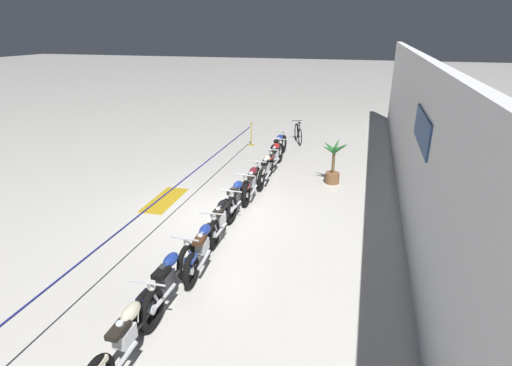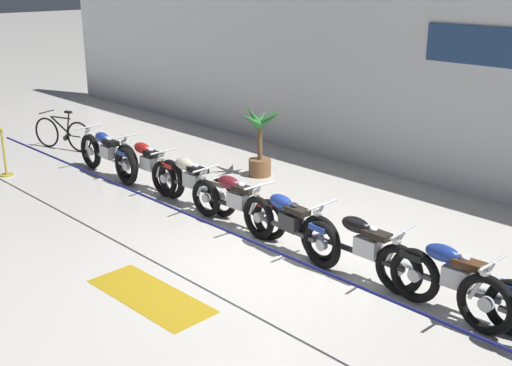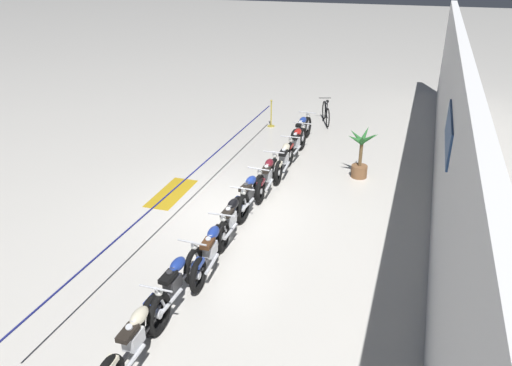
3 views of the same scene
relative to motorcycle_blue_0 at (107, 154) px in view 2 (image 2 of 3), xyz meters
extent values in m
plane|color=silver|center=(5.36, -0.56, -0.47)|extent=(120.00, 120.00, 0.00)
cube|color=white|center=(5.36, 4.56, 1.63)|extent=(28.00, 0.25, 4.20)
cube|color=navy|center=(5.96, 4.42, 2.38)|extent=(2.48, 0.04, 0.70)
torus|color=black|center=(-0.75, 0.03, -0.08)|extent=(0.78, 0.17, 0.77)
torus|color=black|center=(0.76, -0.04, -0.08)|extent=(0.78, 0.17, 0.77)
cylinder|color=silver|center=(-0.75, 0.03, -0.08)|extent=(0.18, 0.09, 0.18)
cylinder|color=silver|center=(0.76, -0.04, -0.08)|extent=(0.18, 0.09, 0.18)
cylinder|color=silver|center=(-0.84, 0.04, 0.20)|extent=(0.31, 0.07, 0.59)
cube|color=silver|center=(0.06, 0.00, 0.08)|extent=(0.37, 0.24, 0.26)
cylinder|color=silver|center=(0.02, 0.00, 0.28)|extent=(0.18, 0.12, 0.24)
cylinder|color=silver|center=(0.10, -0.01, 0.28)|extent=(0.18, 0.12, 0.24)
cylinder|color=silver|center=(0.36, 0.12, -0.06)|extent=(0.70, 0.10, 0.07)
cube|color=#ADAFB5|center=(0.01, 0.00, -0.06)|extent=(1.21, 0.11, 0.06)
ellipsoid|color=navy|center=(-0.17, 0.01, 0.34)|extent=(0.47, 0.24, 0.22)
cube|color=black|center=(0.19, -0.01, 0.30)|extent=(0.41, 0.22, 0.09)
cube|color=navy|center=(0.71, -0.03, 0.18)|extent=(0.33, 0.17, 0.08)
cylinder|color=silver|center=(-0.73, 0.03, 0.47)|extent=(0.06, 0.62, 0.04)
sphere|color=silver|center=(-0.81, 0.03, 0.33)|extent=(0.14, 0.14, 0.14)
torus|color=black|center=(0.49, 0.16, -0.09)|extent=(0.76, 0.14, 0.76)
torus|color=black|center=(2.06, 0.14, -0.09)|extent=(0.76, 0.14, 0.76)
cylinder|color=silver|center=(0.49, 0.16, -0.09)|extent=(0.18, 0.08, 0.18)
cylinder|color=silver|center=(2.06, 0.14, -0.09)|extent=(0.18, 0.08, 0.18)
cylinder|color=silver|center=(0.40, 0.16, 0.19)|extent=(0.30, 0.06, 0.59)
cube|color=silver|center=(1.33, 0.15, 0.07)|extent=(0.36, 0.22, 0.26)
cylinder|color=silver|center=(1.29, 0.15, 0.27)|extent=(0.18, 0.11, 0.24)
cylinder|color=silver|center=(1.37, 0.15, 0.27)|extent=(0.18, 0.11, 0.24)
cylinder|color=silver|center=(1.63, 0.28, -0.07)|extent=(0.70, 0.08, 0.07)
cube|color=#ADAFB5|center=(1.28, 0.15, -0.07)|extent=(1.25, 0.08, 0.06)
ellipsoid|color=#B21E19|center=(1.10, 0.15, 0.33)|extent=(0.46, 0.23, 0.22)
cube|color=black|center=(1.46, 0.14, 0.29)|extent=(0.40, 0.20, 0.09)
cube|color=#B21E19|center=(2.01, 0.14, 0.18)|extent=(0.32, 0.16, 0.08)
cylinder|color=silver|center=(0.51, 0.16, 0.46)|extent=(0.04, 0.62, 0.04)
sphere|color=silver|center=(0.43, 0.16, 0.32)|extent=(0.14, 0.14, 0.14)
torus|color=black|center=(1.86, 0.11, -0.12)|extent=(0.71, 0.15, 0.70)
torus|color=black|center=(3.45, 0.20, -0.12)|extent=(0.71, 0.15, 0.70)
cylinder|color=silver|center=(1.86, 0.11, -0.12)|extent=(0.17, 0.09, 0.16)
cylinder|color=silver|center=(3.45, 0.20, -0.12)|extent=(0.17, 0.09, 0.16)
cylinder|color=silver|center=(1.77, 0.10, 0.16)|extent=(0.31, 0.07, 0.59)
cube|color=silver|center=(2.71, 0.16, 0.04)|extent=(0.37, 0.24, 0.26)
cylinder|color=silver|center=(2.66, 0.15, 0.24)|extent=(0.18, 0.12, 0.24)
cylinder|color=silver|center=(2.75, 0.16, 0.24)|extent=(0.18, 0.12, 0.24)
cylinder|color=silver|center=(3.00, 0.31, -0.10)|extent=(0.70, 0.11, 0.07)
cube|color=#47474C|center=(2.66, 0.15, -0.10)|extent=(1.27, 0.13, 0.06)
ellipsoid|color=beige|center=(2.48, 0.14, 0.30)|extent=(0.47, 0.25, 0.22)
cube|color=black|center=(2.84, 0.16, 0.26)|extent=(0.41, 0.22, 0.09)
cube|color=beige|center=(3.40, 0.20, 0.13)|extent=(0.33, 0.18, 0.08)
cylinder|color=silver|center=(1.88, 0.11, 0.43)|extent=(0.07, 0.62, 0.04)
sphere|color=silver|center=(1.80, 0.11, 0.29)|extent=(0.14, 0.14, 0.14)
torus|color=black|center=(3.26, 0.00, -0.13)|extent=(0.69, 0.16, 0.68)
torus|color=black|center=(4.75, 0.09, -0.13)|extent=(0.69, 0.16, 0.68)
cylinder|color=silver|center=(3.26, 0.00, -0.13)|extent=(0.16, 0.09, 0.16)
cylinder|color=silver|center=(4.75, 0.09, -0.13)|extent=(0.16, 0.09, 0.16)
cylinder|color=silver|center=(3.17, 0.00, 0.15)|extent=(0.31, 0.07, 0.59)
cube|color=silver|center=(4.05, 0.05, 0.03)|extent=(0.37, 0.24, 0.26)
cylinder|color=silver|center=(4.01, 0.05, 0.23)|extent=(0.18, 0.12, 0.24)
cylinder|color=silver|center=(4.09, 0.05, 0.23)|extent=(0.18, 0.12, 0.24)
cylinder|color=silver|center=(4.34, 0.21, -0.11)|extent=(0.70, 0.11, 0.07)
cube|color=black|center=(4.00, 0.05, -0.11)|extent=(1.20, 0.13, 0.06)
ellipsoid|color=maroon|center=(3.82, 0.04, 0.29)|extent=(0.47, 0.25, 0.22)
cube|color=black|center=(4.18, 0.06, 0.25)|extent=(0.41, 0.22, 0.09)
cube|color=maroon|center=(4.70, 0.09, 0.11)|extent=(0.33, 0.18, 0.08)
cylinder|color=silver|center=(3.28, 0.01, 0.42)|extent=(0.07, 0.62, 0.04)
sphere|color=silver|center=(3.20, 0.00, 0.28)|extent=(0.14, 0.14, 0.14)
torus|color=black|center=(4.60, 0.00, -0.11)|extent=(0.72, 0.16, 0.72)
torus|color=black|center=(6.02, -0.10, -0.11)|extent=(0.72, 0.16, 0.72)
cylinder|color=silver|center=(4.60, 0.00, -0.11)|extent=(0.17, 0.09, 0.17)
cylinder|color=silver|center=(6.02, -0.10, -0.11)|extent=(0.17, 0.09, 0.17)
cylinder|color=silver|center=(4.51, 0.00, 0.17)|extent=(0.31, 0.08, 0.59)
cube|color=#2D2D30|center=(5.36, -0.06, 0.05)|extent=(0.37, 0.24, 0.26)
cylinder|color=#2D2D30|center=(5.32, -0.05, 0.25)|extent=(0.19, 0.12, 0.24)
cylinder|color=#2D2D30|center=(5.40, -0.06, 0.25)|extent=(0.19, 0.12, 0.24)
cylinder|color=silver|center=(5.67, 0.06, -0.09)|extent=(0.70, 0.12, 0.07)
cube|color=#47474C|center=(5.31, -0.05, -0.09)|extent=(1.14, 0.14, 0.06)
ellipsoid|color=navy|center=(5.13, -0.04, 0.31)|extent=(0.47, 0.25, 0.22)
cube|color=black|center=(5.49, -0.06, 0.27)|extent=(0.41, 0.23, 0.09)
cube|color=navy|center=(5.97, -0.10, 0.14)|extent=(0.33, 0.18, 0.08)
cylinder|color=silver|center=(4.62, -0.01, 0.44)|extent=(0.08, 0.62, 0.04)
sphere|color=silver|center=(4.54, 0.00, 0.30)|extent=(0.14, 0.14, 0.14)
torus|color=black|center=(5.89, 0.02, -0.10)|extent=(0.75, 0.12, 0.75)
torus|color=black|center=(7.52, 0.01, -0.10)|extent=(0.75, 0.12, 0.75)
cylinder|color=silver|center=(5.89, 0.02, -0.10)|extent=(0.18, 0.08, 0.18)
cylinder|color=silver|center=(7.52, 0.01, -0.10)|extent=(0.18, 0.08, 0.18)
cylinder|color=silver|center=(5.80, 0.02, 0.18)|extent=(0.30, 0.06, 0.59)
cube|color=silver|center=(6.76, 0.01, 0.06)|extent=(0.36, 0.22, 0.26)
cylinder|color=silver|center=(6.71, 0.01, 0.26)|extent=(0.18, 0.11, 0.24)
cylinder|color=silver|center=(6.80, 0.01, 0.26)|extent=(0.18, 0.11, 0.24)
cylinder|color=silver|center=(7.06, 0.15, -0.08)|extent=(0.70, 0.07, 0.07)
cube|color=black|center=(6.71, 0.01, -0.08)|extent=(1.30, 0.06, 0.06)
ellipsoid|color=black|center=(6.53, 0.01, 0.32)|extent=(0.46, 0.22, 0.22)
cube|color=black|center=(6.89, 0.01, 0.28)|extent=(0.40, 0.20, 0.09)
cube|color=black|center=(7.47, 0.01, 0.17)|extent=(0.32, 0.16, 0.08)
cylinder|color=silver|center=(5.91, 0.02, 0.45)|extent=(0.04, 0.62, 0.04)
sphere|color=silver|center=(5.83, 0.02, 0.31)|extent=(0.14, 0.14, 0.14)
torus|color=black|center=(7.26, 0.04, -0.11)|extent=(0.72, 0.18, 0.71)
cylinder|color=silver|center=(7.26, 0.04, -0.11)|extent=(0.17, 0.09, 0.17)
cylinder|color=silver|center=(7.17, 0.04, 0.17)|extent=(0.31, 0.08, 0.59)
cube|color=silver|center=(8.07, 0.10, 0.05)|extent=(0.38, 0.25, 0.26)
cylinder|color=silver|center=(8.03, 0.10, 0.25)|extent=(0.19, 0.12, 0.24)
cylinder|color=silver|center=(8.11, 0.10, 0.25)|extent=(0.19, 0.12, 0.24)
cylinder|color=silver|center=(8.36, 0.26, -0.09)|extent=(0.70, 0.12, 0.07)
cube|color=#47474C|center=(8.02, 0.10, -0.09)|extent=(1.23, 0.15, 0.06)
ellipsoid|color=navy|center=(7.84, 0.08, 0.31)|extent=(0.47, 0.25, 0.22)
cube|color=#4C2D19|center=(8.20, 0.11, 0.27)|extent=(0.41, 0.23, 0.09)
cube|color=navy|center=(8.74, 0.15, 0.14)|extent=(0.33, 0.18, 0.08)
cylinder|color=silver|center=(7.28, 0.04, 0.44)|extent=(0.08, 0.62, 0.04)
sphere|color=silver|center=(7.20, 0.04, 0.30)|extent=(0.14, 0.14, 0.14)
torus|color=black|center=(8.54, -0.05, -0.09)|extent=(0.77, 0.13, 0.77)
cylinder|color=silver|center=(8.54, -0.05, -0.09)|extent=(0.18, 0.08, 0.18)
cylinder|color=silver|center=(8.45, -0.05, 0.20)|extent=(0.30, 0.06, 0.59)
cylinder|color=silver|center=(8.56, -0.05, 0.46)|extent=(0.05, 0.62, 0.04)
sphere|color=silver|center=(8.48, -0.05, 0.32)|extent=(0.14, 0.14, 0.14)
torus|color=black|center=(-3.08, 0.17, -0.10)|extent=(0.71, 0.29, 0.74)
torus|color=black|center=(-2.12, 0.51, -0.10)|extent=(0.71, 0.29, 0.74)
cylinder|color=black|center=(-2.65, 0.32, 0.12)|extent=(0.57, 0.24, 0.43)
cylinder|color=black|center=(-2.60, 0.34, 0.32)|extent=(0.53, 0.22, 0.04)
cylinder|color=black|center=(-2.42, 0.41, 0.20)|extent=(0.15, 0.08, 0.55)
cube|color=black|center=(-2.38, 0.42, 0.48)|extent=(0.20, 0.14, 0.05)
cylinder|color=black|center=(-2.32, 0.44, -0.10)|extent=(0.44, 0.18, 0.03)
cylinder|color=black|center=(-3.03, 0.19, 0.42)|extent=(0.19, 0.46, 0.03)
cylinder|color=black|center=(-2.53, 0.37, -0.18)|extent=(0.13, 0.09, 0.12)
cylinder|color=brown|center=(2.20, 2.34, -0.29)|extent=(0.47, 0.47, 0.36)
cylinder|color=brown|center=(2.20, 2.34, 0.27)|extent=(0.10, 0.10, 0.75)
cone|color=#286B2D|center=(2.45, 2.37, 0.79)|extent=(0.65, 0.23, 0.47)
cone|color=#286B2D|center=(2.32, 2.52, 0.80)|extent=(0.41, 0.54, 0.55)
cone|color=#286B2D|center=(2.04, 2.53, 0.72)|extent=(0.44, 0.57, 0.43)
cone|color=#286B2D|center=(1.95, 2.38, 0.79)|extent=(0.66, 0.27, 0.48)
cone|color=#286B2D|center=(2.09, 2.17, 0.76)|extent=(0.38, 0.51, 0.46)
cone|color=#286B2D|center=(2.28, 2.16, 0.72)|extent=(0.30, 0.49, 0.39)
cylinder|color=gold|center=(-1.52, -1.56, -0.46)|extent=(0.28, 0.28, 0.03)
cylinder|color=gold|center=(-1.52, -1.56, 0.03)|extent=(0.05, 0.05, 0.95)
sphere|color=gold|center=(-1.52, -1.56, 0.54)|extent=(0.08, 0.08, 0.08)
cylinder|color=navy|center=(5.37, -1.56, 0.41)|extent=(13.23, 0.04, 0.04)
cube|color=#B78E19|center=(5.01, -2.43, -0.47)|extent=(2.00, 0.81, 0.01)
camera|label=1|loc=(14.98, 3.22, 4.42)|focal=28.00mm
camera|label=2|loc=(11.55, -6.71, 3.69)|focal=45.00mm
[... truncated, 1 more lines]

